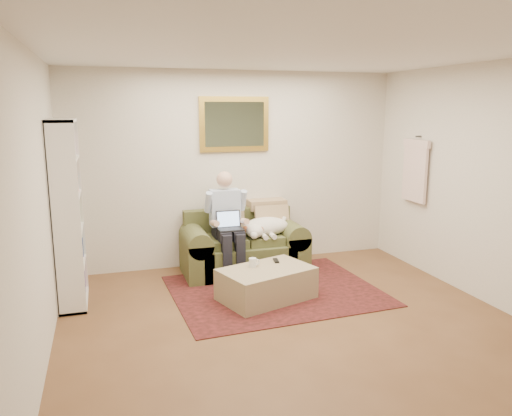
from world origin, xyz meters
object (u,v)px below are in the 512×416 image
seated_man (228,226)px  coffee_mug (253,263)px  sofa (243,251)px  laptop (229,224)px  ottoman (266,284)px  bookshelf (68,214)px  sleeping_dog (266,226)px

seated_man → coffee_mug: seated_man is taller
sofa → laptop: 0.53m
coffee_mug → seated_man: bearing=96.2°
ottoman → coffee_mug: 0.28m
sofa → bookshelf: 2.25m
sofa → bookshelf: bearing=-167.4°
laptop → bookshelf: (-1.84, -0.26, 0.30)m
sleeping_dog → bookshelf: (-2.37, -0.39, 0.40)m
seated_man → bookshelf: size_ratio=0.66×
bookshelf → ottoman: bearing=-15.2°
ottoman → bookshelf: (-2.06, 0.56, 0.82)m
sofa → laptop: size_ratio=5.15×
sleeping_dog → seated_man: bearing=-172.9°
laptop → bookshelf: bookshelf is taller
sofa → coffee_mug: (-0.15, -0.92, 0.14)m
ottoman → sleeping_dog: bearing=72.1°
seated_man → laptop: seated_man is taller
sofa → seated_man: seated_man is taller
laptop → sleeping_dog: bearing=13.6°
sleeping_dog → sofa: bearing=164.3°
seated_man → bookshelf: (-1.84, -0.32, 0.34)m
coffee_mug → sofa: bearing=80.7°
seated_man → coffee_mug: bearing=-83.8°
sleeping_dog → bookshelf: 2.43m
ottoman → bookshelf: 2.29m
ottoman → seated_man: bearing=103.7°
sofa → seated_man: size_ratio=1.19×
sofa → sleeping_dog: 0.44m
seated_man → sleeping_dog: seated_man is taller
sofa → sleeping_dog: (0.28, -0.08, 0.33)m
ottoman → coffee_mug: size_ratio=9.95×
seated_man → ottoman: bearing=-76.3°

